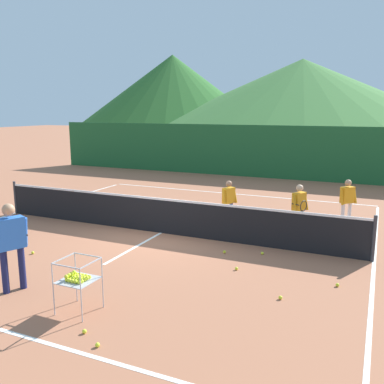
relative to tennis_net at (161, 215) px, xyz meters
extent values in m
plane|color=#A86647|center=(0.00, 0.00, -0.50)|extent=(120.00, 120.00, 0.00)
cube|color=white|center=(0.00, 5.93, -0.50)|extent=(10.72, 0.08, 0.01)
cube|color=white|center=(-5.36, 0.00, -0.50)|extent=(0.08, 11.47, 0.01)
cube|color=white|center=(5.36, 0.00, -0.50)|extent=(0.08, 11.47, 0.01)
cube|color=white|center=(0.00, 0.00, -0.50)|extent=(0.08, 5.26, 0.01)
cylinder|color=#333338|center=(-5.32, 0.00, 0.03)|extent=(0.08, 0.08, 1.05)
cylinder|color=#333338|center=(5.32, 0.00, 0.03)|extent=(0.08, 0.08, 1.05)
cube|color=black|center=(0.00, 0.00, -0.04)|extent=(10.55, 0.02, 0.92)
cube|color=white|center=(0.00, 0.00, 0.45)|extent=(10.55, 0.03, 0.06)
cylinder|color=#191E4C|center=(-0.77, -4.53, -0.09)|extent=(0.12, 0.12, 0.82)
cylinder|color=#191E4C|center=(-0.65, -4.24, -0.09)|extent=(0.12, 0.12, 0.82)
cube|color=blue|center=(-0.71, -4.39, 0.61)|extent=(0.39, 0.54, 0.58)
sphere|color=tan|center=(-0.71, -4.39, 1.05)|extent=(0.23, 0.23, 0.23)
cylinder|color=blue|center=(-0.64, -4.11, 0.57)|extent=(0.19, 0.14, 0.57)
torus|color=#262628|center=(-0.88, -4.01, 0.52)|extent=(0.13, 0.28, 0.29)
cylinder|color=black|center=(-0.66, -4.11, 0.52)|extent=(0.21, 0.11, 0.03)
cylinder|color=navy|center=(1.44, 1.67, -0.18)|extent=(0.10, 0.10, 0.65)
cylinder|color=navy|center=(1.35, 1.43, -0.18)|extent=(0.10, 0.10, 0.65)
cube|color=orange|center=(1.39, 1.55, 0.37)|extent=(0.31, 0.42, 0.45)
sphere|color=#996B4C|center=(1.39, 1.55, 0.72)|extent=(0.18, 0.18, 0.18)
cylinder|color=orange|center=(1.52, 1.74, 0.34)|extent=(0.19, 0.13, 0.44)
cylinder|color=orange|center=(1.34, 1.33, 0.34)|extent=(0.15, 0.11, 0.44)
cylinder|color=black|center=(3.48, 1.50, -0.16)|extent=(0.10, 0.10, 0.68)
cylinder|color=black|center=(3.37, 1.27, -0.16)|extent=(0.10, 0.10, 0.68)
cube|color=orange|center=(3.42, 1.38, 0.42)|extent=(0.34, 0.44, 0.48)
sphere|color=#DBAD84|center=(3.42, 1.38, 0.78)|extent=(0.19, 0.19, 0.19)
cylinder|color=orange|center=(3.57, 1.57, 0.39)|extent=(0.20, 0.14, 0.46)
cylinder|color=orange|center=(3.36, 1.16, 0.38)|extent=(0.16, 0.12, 0.47)
torus|color=#262628|center=(3.60, 1.05, 0.38)|extent=(0.14, 0.28, 0.29)
cylinder|color=black|center=(3.38, 1.15, 0.38)|extent=(0.21, 0.12, 0.03)
cylinder|color=silver|center=(4.61, 2.98, -0.17)|extent=(0.10, 0.10, 0.67)
cylinder|color=silver|center=(4.44, 2.79, -0.17)|extent=(0.10, 0.10, 0.67)
cube|color=orange|center=(4.52, 2.88, 0.40)|extent=(0.40, 0.42, 0.47)
sphere|color=tan|center=(4.52, 2.88, 0.76)|extent=(0.18, 0.18, 0.18)
cylinder|color=orange|center=(4.72, 3.02, 0.37)|extent=(0.18, 0.17, 0.46)
cylinder|color=orange|center=(4.40, 2.69, 0.37)|extent=(0.15, 0.14, 0.46)
cylinder|color=#B7B7BC|center=(0.63, -4.27, -0.05)|extent=(0.02, 0.02, 0.89)
cylinder|color=#B7B7BC|center=(1.19, -4.27, -0.05)|extent=(0.02, 0.02, 0.89)
cylinder|color=#B7B7BC|center=(0.63, -4.83, -0.05)|extent=(0.02, 0.02, 0.89)
cylinder|color=#B7B7BC|center=(1.19, -4.83, -0.05)|extent=(0.02, 0.02, 0.89)
cube|color=#B7B7BC|center=(0.91, -4.55, 0.05)|extent=(0.56, 0.56, 0.01)
cube|color=#B7B7BC|center=(0.91, -4.27, 0.39)|extent=(0.56, 0.02, 0.02)
cube|color=#B7B7BC|center=(0.91, -4.83, 0.39)|extent=(0.56, 0.02, 0.02)
cube|color=#B7B7BC|center=(0.63, -4.55, 0.39)|extent=(0.02, 0.56, 0.02)
cube|color=#B7B7BC|center=(1.19, -4.55, 0.39)|extent=(0.02, 0.56, 0.02)
sphere|color=yellow|center=(0.79, -4.67, 0.09)|extent=(0.07, 0.07, 0.07)
sphere|color=yellow|center=(0.78, -4.62, 0.09)|extent=(0.07, 0.07, 0.07)
sphere|color=yellow|center=(0.79, -4.55, 0.08)|extent=(0.07, 0.07, 0.07)
sphere|color=yellow|center=(0.79, -4.48, 0.08)|extent=(0.07, 0.07, 0.07)
sphere|color=yellow|center=(0.78, -4.42, 0.09)|extent=(0.07, 0.07, 0.07)
sphere|color=yellow|center=(0.85, -4.67, 0.09)|extent=(0.07, 0.07, 0.07)
sphere|color=yellow|center=(0.85, -4.61, 0.09)|extent=(0.07, 0.07, 0.07)
sphere|color=yellow|center=(0.84, -4.55, 0.09)|extent=(0.07, 0.07, 0.07)
sphere|color=yellow|center=(0.85, -4.48, 0.08)|extent=(0.07, 0.07, 0.07)
sphere|color=yellow|center=(0.85, -4.41, 0.09)|extent=(0.07, 0.07, 0.07)
sphere|color=yellow|center=(0.91, -4.68, 0.08)|extent=(0.07, 0.07, 0.07)
sphere|color=yellow|center=(0.92, -4.62, 0.08)|extent=(0.07, 0.07, 0.07)
sphere|color=yellow|center=(0.92, -4.54, 0.08)|extent=(0.07, 0.07, 0.07)
sphere|color=yellow|center=(0.92, -4.48, 0.09)|extent=(0.07, 0.07, 0.07)
sphere|color=yellow|center=(0.91, -4.41, 0.08)|extent=(0.07, 0.07, 0.07)
sphere|color=yellow|center=(0.98, -4.68, 0.09)|extent=(0.07, 0.07, 0.07)
sphere|color=yellow|center=(0.98, -4.61, 0.08)|extent=(0.07, 0.07, 0.07)
sphere|color=yellow|center=(0.98, -4.55, 0.09)|extent=(0.07, 0.07, 0.07)
sphere|color=yellow|center=(0.98, -4.48, 0.08)|extent=(0.07, 0.07, 0.07)
sphere|color=yellow|center=(0.98, -4.42, 0.08)|extent=(0.07, 0.07, 0.07)
sphere|color=yellow|center=(1.05, -4.67, 0.08)|extent=(0.07, 0.07, 0.07)
sphere|color=yellow|center=(1.05, -4.62, 0.08)|extent=(0.07, 0.07, 0.07)
sphere|color=yellow|center=(1.05, -4.55, 0.08)|extent=(0.07, 0.07, 0.07)
sphere|color=yellow|center=(1.05, -4.48, 0.08)|extent=(0.07, 0.07, 0.07)
sphere|color=yellow|center=(1.05, -4.42, 0.08)|extent=(0.07, 0.07, 0.07)
sphere|color=yellow|center=(0.79, -4.68, 0.14)|extent=(0.07, 0.07, 0.07)
sphere|color=yellow|center=(0.78, -4.61, 0.14)|extent=(0.07, 0.07, 0.07)
sphere|color=yellow|center=(0.78, -4.55, 0.14)|extent=(0.07, 0.07, 0.07)
sphere|color=yellow|center=(0.78, -4.48, 0.14)|extent=(0.07, 0.07, 0.07)
sphere|color=yellow|center=(1.45, -5.09, -0.47)|extent=(0.07, 0.07, 0.07)
sphere|color=yellow|center=(2.14, -0.85, -0.47)|extent=(0.07, 0.07, 0.07)
sphere|color=yellow|center=(2.73, -1.73, -0.47)|extent=(0.07, 0.07, 0.07)
sphere|color=yellow|center=(4.75, -1.74, -0.47)|extent=(0.07, 0.07, 0.07)
sphere|color=yellow|center=(2.98, -0.57, -0.47)|extent=(0.07, 0.07, 0.07)
sphere|color=yellow|center=(1.85, -5.32, -0.47)|extent=(0.07, 0.07, 0.07)
sphere|color=yellow|center=(-1.91, -2.73, -0.47)|extent=(0.07, 0.07, 0.07)
sphere|color=yellow|center=(3.88, -2.73, -0.47)|extent=(0.07, 0.07, 0.07)
cube|color=#1E5B2D|center=(0.00, 10.39, 0.78)|extent=(23.59, 0.08, 2.57)
cone|color=#427A38|center=(-9.97, 77.10, 6.01)|extent=(59.88, 59.88, 13.03)
cone|color=#2D6628|center=(-37.12, 74.17, 6.91)|extent=(40.56, 40.56, 14.83)
camera|label=1|loc=(5.30, -9.70, 2.82)|focal=39.27mm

